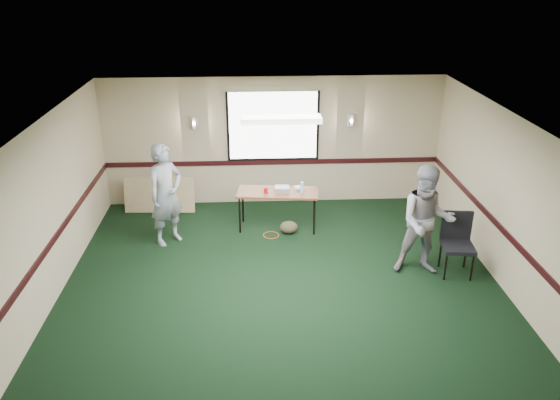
{
  "coord_description": "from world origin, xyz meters",
  "views": [
    {
      "loc": [
        -0.44,
        -6.87,
        4.78
      ],
      "look_at": [
        0.0,
        1.3,
        1.2
      ],
      "focal_mm": 35.0,
      "sensor_mm": 36.0,
      "label": 1
    }
  ],
  "objects_px": {
    "conference_chair": "(457,238)",
    "person_left": "(166,195)",
    "projector": "(282,189)",
    "person_right": "(426,221)",
    "folding_table": "(278,194)"
  },
  "relations": [
    {
      "from": "projector",
      "to": "person_right",
      "type": "height_order",
      "value": "person_right"
    },
    {
      "from": "folding_table",
      "to": "conference_chair",
      "type": "height_order",
      "value": "conference_chair"
    },
    {
      "from": "projector",
      "to": "person_right",
      "type": "xyz_separation_m",
      "value": [
        2.24,
        -1.78,
        0.12
      ]
    },
    {
      "from": "projector",
      "to": "conference_chair",
      "type": "height_order",
      "value": "conference_chair"
    },
    {
      "from": "folding_table",
      "to": "person_right",
      "type": "bearing_deg",
      "value": -31.16
    },
    {
      "from": "folding_table",
      "to": "conference_chair",
      "type": "bearing_deg",
      "value": -25.27
    },
    {
      "from": "person_left",
      "to": "projector",
      "type": "bearing_deg",
      "value": -31.27
    },
    {
      "from": "person_left",
      "to": "person_right",
      "type": "relative_size",
      "value": 1.01
    },
    {
      "from": "person_right",
      "to": "folding_table",
      "type": "bearing_deg",
      "value": 150.07
    },
    {
      "from": "conference_chair",
      "to": "person_left",
      "type": "relative_size",
      "value": 0.54
    },
    {
      "from": "conference_chair",
      "to": "person_left",
      "type": "height_order",
      "value": "person_left"
    },
    {
      "from": "person_left",
      "to": "conference_chair",
      "type": "bearing_deg",
      "value": -58.65
    },
    {
      "from": "person_left",
      "to": "person_right",
      "type": "xyz_separation_m",
      "value": [
        4.35,
        -1.31,
        -0.01
      ]
    },
    {
      "from": "folding_table",
      "to": "person_left",
      "type": "relative_size",
      "value": 0.84
    },
    {
      "from": "folding_table",
      "to": "person_left",
      "type": "bearing_deg",
      "value": -160.78
    }
  ]
}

